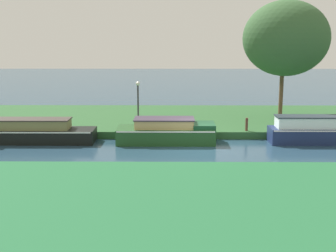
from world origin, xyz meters
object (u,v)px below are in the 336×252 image
object	(u,v)px
black_barge	(19,131)
navy_narrowboat	(318,131)
willow_tree_left	(286,38)
lamp_post	(138,98)
mooring_post_near	(313,126)
forest_cruiser	(167,132)
mooring_post_far	(247,124)

from	to	relation	value
black_barge	navy_narrowboat	size ratio (longest dim) A/B	1.55
willow_tree_left	lamp_post	bearing A→B (deg)	-166.20
black_barge	mooring_post_near	world-z (taller)	black_barge
forest_cruiser	lamp_post	size ratio (longest dim) A/B	1.98
lamp_post	mooring_post_far	size ratio (longest dim) A/B	3.57
black_barge	lamp_post	size ratio (longest dim) A/B	3.01
black_barge	forest_cruiser	size ratio (longest dim) A/B	1.52
forest_cruiser	navy_narrowboat	bearing A→B (deg)	-0.00
mooring_post_far	navy_narrowboat	bearing A→B (deg)	-18.23
black_barge	forest_cruiser	xyz separation A→B (m)	(7.92, 0.00, -0.02)
black_barge	lamp_post	bearing A→B (deg)	23.28
lamp_post	mooring_post_near	size ratio (longest dim) A/B	5.06
forest_cruiser	willow_tree_left	bearing A→B (deg)	33.75
lamp_post	mooring_post_far	bearing A→B (deg)	-13.59
navy_narrowboat	willow_tree_left	world-z (taller)	willow_tree_left
willow_tree_left	lamp_post	size ratio (longest dim) A/B	2.84
navy_narrowboat	willow_tree_left	xyz separation A→B (m)	(-0.68, 4.88, 4.81)
willow_tree_left	forest_cruiser	bearing A→B (deg)	-146.25
willow_tree_left	mooring_post_far	size ratio (longest dim) A/B	10.13
black_barge	navy_narrowboat	xyz separation A→B (m)	(15.91, -0.00, 0.05)
black_barge	lamp_post	xyz separation A→B (m)	(6.19, 2.66, 1.46)
forest_cruiser	mooring_post_far	xyz separation A→B (m)	(4.42, 1.18, 0.18)
willow_tree_left	mooring_post_near	bearing A→B (deg)	-77.51
forest_cruiser	mooring_post_far	distance (m)	4.58
willow_tree_left	mooring_post_near	distance (m)	6.13
navy_narrowboat	mooring_post_far	distance (m)	3.76
mooring_post_near	mooring_post_far	bearing A→B (deg)	180.00
forest_cruiser	lamp_post	xyz separation A→B (m)	(-1.73, 2.66, 1.48)
forest_cruiser	willow_tree_left	xyz separation A→B (m)	(7.31, 4.88, 4.88)
forest_cruiser	mooring_post_near	bearing A→B (deg)	8.22
navy_narrowboat	mooring_post_near	bearing A→B (deg)	83.14
navy_narrowboat	lamp_post	distance (m)	10.18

